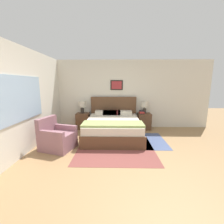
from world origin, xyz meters
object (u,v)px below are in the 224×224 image
(armchair, at_px, (57,138))
(nightstand_near_window, at_px, (83,121))
(table_lamp_by_door, at_px, (145,105))
(bed, at_px, (113,126))
(table_lamp_near_window, at_px, (82,105))
(nightstand_by_door, at_px, (144,121))

(armchair, xyz_separation_m, nightstand_near_window, (0.31, 1.84, 0.01))
(armchair, bearing_deg, table_lamp_by_door, 140.81)
(armchair, relative_size, nightstand_near_window, 1.55)
(bed, height_order, nightstand_near_window, bed)
(table_lamp_by_door, bearing_deg, bed, -144.86)
(armchair, height_order, table_lamp_by_door, table_lamp_by_door)
(bed, bearing_deg, table_lamp_near_window, 145.20)
(table_lamp_by_door, bearing_deg, table_lamp_near_window, 180.00)
(nightstand_near_window, bearing_deg, armchair, -99.54)
(bed, xyz_separation_m, nightstand_near_window, (-1.17, 0.82, -0.02))
(nightstand_by_door, xyz_separation_m, table_lamp_near_window, (-2.36, 0.01, 0.61))
(nightstand_near_window, relative_size, table_lamp_near_window, 1.32)
(bed, relative_size, nightstand_by_door, 3.50)
(armchair, relative_size, table_lamp_near_window, 2.04)
(table_lamp_near_window, bearing_deg, nightstand_near_window, -31.96)
(bed, xyz_separation_m, table_lamp_near_window, (-1.19, 0.82, 0.59))
(nightstand_by_door, relative_size, table_lamp_by_door, 1.32)
(bed, distance_m, nightstand_near_window, 1.43)
(table_lamp_near_window, bearing_deg, nightstand_by_door, -0.19)
(armchair, distance_m, nightstand_near_window, 1.86)
(bed, relative_size, table_lamp_near_window, 4.62)
(nightstand_near_window, xyz_separation_m, table_lamp_near_window, (-0.01, 0.01, 0.61))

